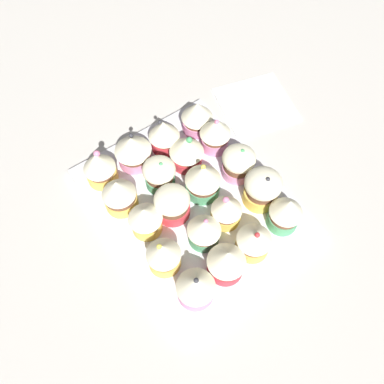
# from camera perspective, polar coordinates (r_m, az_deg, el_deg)

# --- Properties ---
(ground_plane) EXTENTS (1.80, 1.80, 0.03)m
(ground_plane) POSITION_cam_1_polar(r_m,az_deg,el_deg) (0.73, 0.00, -2.20)
(ground_plane) COLOR beige
(baking_tray) EXTENTS (0.31, 0.37, 0.01)m
(baking_tray) POSITION_cam_1_polar(r_m,az_deg,el_deg) (0.72, 0.00, -1.43)
(baking_tray) COLOR silver
(baking_tray) RESTS_ON ground_plane
(cupcake_0) EXTENTS (0.06, 0.06, 0.07)m
(cupcake_0) POSITION_cam_1_polar(r_m,az_deg,el_deg) (0.61, 0.56, -13.49)
(cupcake_0) COLOR pink
(cupcake_0) RESTS_ON baking_tray
(cupcake_1) EXTENTS (0.06, 0.06, 0.07)m
(cupcake_1) POSITION_cam_1_polar(r_m,az_deg,el_deg) (0.63, 5.01, -9.89)
(cupcake_1) COLOR #D1333D
(cupcake_1) RESTS_ON baking_tray
(cupcake_2) EXTENTS (0.06, 0.06, 0.07)m
(cupcake_2) POSITION_cam_1_polar(r_m,az_deg,el_deg) (0.65, 8.96, -6.84)
(cupcake_2) COLOR #EFC651
(cupcake_2) RESTS_ON baking_tray
(cupcake_3) EXTENTS (0.06, 0.06, 0.08)m
(cupcake_3) POSITION_cam_1_polar(r_m,az_deg,el_deg) (0.67, 13.38, -2.85)
(cupcake_3) COLOR #4C9E6B
(cupcake_3) RESTS_ON baking_tray
(cupcake_4) EXTENTS (0.06, 0.06, 0.08)m
(cupcake_4) POSITION_cam_1_polar(r_m,az_deg,el_deg) (0.63, -4.11, -9.00)
(cupcake_4) COLOR #EFC651
(cupcake_4) RESTS_ON baking_tray
(cupcake_5) EXTENTS (0.06, 0.06, 0.07)m
(cupcake_5) POSITION_cam_1_polar(r_m,az_deg,el_deg) (0.65, 1.75, -5.55)
(cupcake_5) COLOR #4C9E6B
(cupcake_5) RESTS_ON baking_tray
(cupcake_6) EXTENTS (0.05, 0.05, 0.07)m
(cupcake_6) POSITION_cam_1_polar(r_m,az_deg,el_deg) (0.66, 5.00, -2.55)
(cupcake_6) COLOR #EFC651
(cupcake_6) RESTS_ON baking_tray
(cupcake_7) EXTENTS (0.06, 0.06, 0.08)m
(cupcake_7) POSITION_cam_1_polar(r_m,az_deg,el_deg) (0.69, 10.06, 0.57)
(cupcake_7) COLOR #EFC651
(cupcake_7) RESTS_ON baking_tray
(cupcake_8) EXTENTS (0.06, 0.06, 0.07)m
(cupcake_8) POSITION_cam_1_polar(r_m,az_deg,el_deg) (0.66, -6.63, -3.98)
(cupcake_8) COLOR #EFC651
(cupcake_8) RESTS_ON baking_tray
(cupcake_9) EXTENTS (0.06, 0.06, 0.06)m
(cupcake_9) POSITION_cam_1_polar(r_m,az_deg,el_deg) (0.67, -3.03, -1.46)
(cupcake_9) COLOR #D1333D
(cupcake_9) RESTS_ON baking_tray
(cupcake_10) EXTENTS (0.06, 0.06, 0.08)m
(cupcake_10) POSITION_cam_1_polar(r_m,az_deg,el_deg) (0.69, 1.60, 1.82)
(cupcake_10) COLOR #4C9E6B
(cupcake_10) RESTS_ON baking_tray
(cupcake_11) EXTENTS (0.06, 0.06, 0.07)m
(cupcake_11) POSITION_cam_1_polar(r_m,az_deg,el_deg) (0.72, 6.77, 4.16)
(cupcake_11) COLOR pink
(cupcake_11) RESTS_ON baking_tray
(cupcake_12) EXTENTS (0.06, 0.06, 0.08)m
(cupcake_12) POSITION_cam_1_polar(r_m,az_deg,el_deg) (0.68, -10.47, -0.26)
(cupcake_12) COLOR #EFC651
(cupcake_12) RESTS_ON baking_tray
(cupcake_13) EXTENTS (0.06, 0.06, 0.06)m
(cupcake_13) POSITION_cam_1_polar(r_m,az_deg,el_deg) (0.70, -4.71, 2.61)
(cupcake_13) COLOR #4C9E6B
(cupcake_13) RESTS_ON baking_tray
(cupcake_14) EXTENTS (0.06, 0.06, 0.08)m
(cupcake_14) POSITION_cam_1_polar(r_m,az_deg,el_deg) (0.72, -0.79, 5.98)
(cupcake_14) COLOR #D1333D
(cupcake_14) RESTS_ON baking_tray
(cupcake_15) EXTENTS (0.06, 0.06, 0.08)m
(cupcake_15) POSITION_cam_1_polar(r_m,az_deg,el_deg) (0.74, 3.38, 8.52)
(cupcake_15) COLOR pink
(cupcake_15) RESTS_ON baking_tray
(cupcake_16) EXTENTS (0.06, 0.06, 0.08)m
(cupcake_16) POSITION_cam_1_polar(r_m,az_deg,el_deg) (0.72, -13.21, 3.53)
(cupcake_16) COLOR #EFC651
(cupcake_16) RESTS_ON baking_tray
(cupcake_17) EXTENTS (0.07, 0.07, 0.08)m
(cupcake_17) POSITION_cam_1_polar(r_m,az_deg,el_deg) (0.73, -8.53, 6.03)
(cupcake_17) COLOR pink
(cupcake_17) RESTS_ON baking_tray
(cupcake_18) EXTENTS (0.06, 0.06, 0.08)m
(cupcake_18) POSITION_cam_1_polar(r_m,az_deg,el_deg) (0.74, -4.05, 8.29)
(cupcake_18) COLOR #D1333D
(cupcake_18) RESTS_ON baking_tray
(cupcake_19) EXTENTS (0.06, 0.06, 0.07)m
(cupcake_19) POSITION_cam_1_polar(r_m,az_deg,el_deg) (0.77, 0.76, 10.92)
(cupcake_19) COLOR pink
(cupcake_19) RESTS_ON baking_tray
(napkin) EXTENTS (0.18, 0.18, 0.01)m
(napkin) POSITION_cam_1_polar(r_m,az_deg,el_deg) (0.87, 9.23, 12.45)
(napkin) COLOR white
(napkin) RESTS_ON ground_plane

